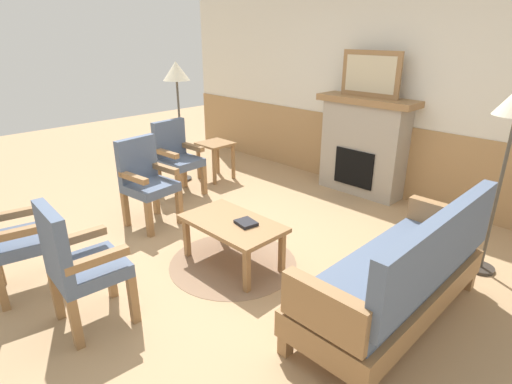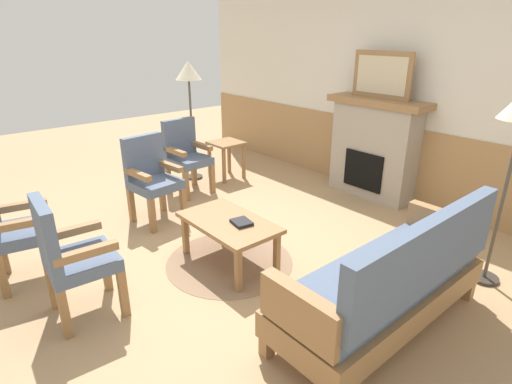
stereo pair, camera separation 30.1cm
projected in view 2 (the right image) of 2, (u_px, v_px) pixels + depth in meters
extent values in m
plane|color=tan|center=(229.00, 251.00, 4.10)|extent=(14.00, 14.00, 0.00)
cube|color=silver|center=(391.00, 91.00, 5.17)|extent=(7.20, 0.12, 2.70)
cube|color=#A87F51|center=(381.00, 158.00, 5.45)|extent=(7.20, 0.02, 0.95)
cube|color=#A39989|center=(373.00, 152.00, 5.30)|extent=(1.10, 0.36, 1.20)
cube|color=black|center=(363.00, 171.00, 5.26)|extent=(0.56, 0.02, 0.48)
cube|color=olive|center=(379.00, 102.00, 5.06)|extent=(1.30, 0.44, 0.08)
cube|color=olive|center=(382.00, 75.00, 4.94)|extent=(0.80, 0.03, 0.56)
cube|color=beige|center=(381.00, 75.00, 4.93)|extent=(0.68, 0.01, 0.44)
cube|color=olive|center=(402.00, 261.00, 3.78)|extent=(0.08, 0.08, 0.16)
cube|color=olive|center=(267.00, 345.00, 2.77)|extent=(0.08, 0.08, 0.16)
cube|color=olive|center=(468.00, 290.00, 3.36)|extent=(0.08, 0.08, 0.16)
cube|color=olive|center=(380.00, 295.00, 3.00)|extent=(0.70, 1.80, 0.20)
cube|color=slate|center=(382.00, 276.00, 2.94)|extent=(0.60, 1.70, 0.12)
cube|color=slate|center=(428.00, 255.00, 2.61)|extent=(0.10, 1.70, 0.50)
cube|color=olive|center=(442.00, 228.00, 3.41)|extent=(0.60, 0.10, 0.30)
cube|color=olive|center=(300.00, 313.00, 2.39)|extent=(0.60, 0.10, 0.30)
cube|color=olive|center=(185.00, 235.00, 4.00)|extent=(0.05, 0.05, 0.40)
cube|color=olive|center=(238.00, 270.00, 3.41)|extent=(0.05, 0.05, 0.40)
cube|color=olive|center=(222.00, 222.00, 4.27)|extent=(0.05, 0.05, 0.40)
cube|color=olive|center=(277.00, 253.00, 3.68)|extent=(0.05, 0.05, 0.40)
cube|color=olive|center=(229.00, 222.00, 3.76)|extent=(0.96, 0.56, 0.04)
cylinder|color=#896B51|center=(230.00, 262.00, 3.91)|extent=(1.21, 1.21, 0.01)
cube|color=black|center=(242.00, 222.00, 3.68)|extent=(0.21, 0.18, 0.03)
cube|color=olive|center=(212.00, 179.00, 5.51)|extent=(0.06, 0.06, 0.40)
cube|color=olive|center=(186.00, 186.00, 5.24)|extent=(0.06, 0.06, 0.40)
cube|color=olive|center=(194.00, 171.00, 5.80)|extent=(0.06, 0.06, 0.40)
cube|color=olive|center=(168.00, 178.00, 5.53)|extent=(0.06, 0.06, 0.40)
cube|color=slate|center=(189.00, 161.00, 5.43)|extent=(0.51, 0.51, 0.10)
cube|color=slate|center=(179.00, 137.00, 5.45)|extent=(0.11, 0.48, 0.48)
cube|color=olive|center=(201.00, 146.00, 5.50)|extent=(0.44, 0.10, 0.06)
cube|color=olive|center=(175.00, 151.00, 5.23)|extent=(0.44, 0.10, 0.06)
cube|color=olive|center=(184.00, 204.00, 4.70)|extent=(0.07, 0.07, 0.40)
cube|color=olive|center=(152.00, 216.00, 4.41)|extent=(0.07, 0.07, 0.40)
cube|color=olive|center=(162.00, 195.00, 4.97)|extent=(0.07, 0.07, 0.40)
cube|color=olive|center=(131.00, 205.00, 4.68)|extent=(0.07, 0.07, 0.40)
cube|color=slate|center=(156.00, 184.00, 4.60)|extent=(0.53, 0.53, 0.10)
cube|color=slate|center=(143.00, 156.00, 4.62)|extent=(0.13, 0.49, 0.48)
cube|color=olive|center=(170.00, 166.00, 4.67)|extent=(0.45, 0.12, 0.06)
cube|color=olive|center=(138.00, 174.00, 4.40)|extent=(0.45, 0.12, 0.06)
cube|color=olive|center=(54.00, 242.00, 3.86)|extent=(0.07, 0.07, 0.40)
cube|color=olive|center=(59.00, 263.00, 3.52)|extent=(0.07, 0.07, 0.40)
cube|color=olive|center=(3.00, 253.00, 3.67)|extent=(0.07, 0.07, 0.40)
cube|color=olive|center=(2.00, 276.00, 3.33)|extent=(0.07, 0.07, 0.40)
cube|color=slate|center=(24.00, 233.00, 3.50)|extent=(0.56, 0.56, 0.10)
cube|color=olive|center=(20.00, 206.00, 3.60)|extent=(0.15, 0.45, 0.06)
cube|color=olive|center=(20.00, 224.00, 3.27)|extent=(0.15, 0.45, 0.06)
cube|color=olive|center=(106.00, 269.00, 3.43)|extent=(0.06, 0.06, 0.40)
cube|color=olive|center=(123.00, 293.00, 3.12)|extent=(0.06, 0.06, 0.40)
cube|color=olive|center=(52.00, 286.00, 3.20)|extent=(0.06, 0.06, 0.40)
cube|color=olive|center=(65.00, 314.00, 2.89)|extent=(0.06, 0.06, 0.40)
cube|color=slate|center=(82.00, 261.00, 3.07)|extent=(0.51, 0.51, 0.10)
cube|color=slate|center=(46.00, 234.00, 2.85)|extent=(0.48, 0.12, 0.48)
cube|color=olive|center=(71.00, 231.00, 3.16)|extent=(0.10, 0.44, 0.06)
cube|color=olive|center=(86.00, 253.00, 2.85)|extent=(0.10, 0.44, 0.06)
cube|color=olive|center=(229.00, 156.00, 6.30)|extent=(0.04, 0.04, 0.52)
cube|color=olive|center=(244.00, 161.00, 6.04)|extent=(0.04, 0.04, 0.52)
cube|color=olive|center=(210.00, 160.00, 6.08)|extent=(0.04, 0.04, 0.52)
cube|color=olive|center=(224.00, 166.00, 5.83)|extent=(0.04, 0.04, 0.52)
cube|color=olive|center=(226.00, 143.00, 5.96)|extent=(0.44, 0.44, 0.03)
cylinder|color=#332D28|center=(484.00, 278.00, 3.64)|extent=(0.24, 0.24, 0.03)
cylinder|color=#4C473D|center=(502.00, 204.00, 3.37)|extent=(0.03, 0.03, 1.40)
cylinder|color=#332D28|center=(195.00, 177.00, 6.14)|extent=(0.24, 0.24, 0.03)
cylinder|color=#4C473D|center=(192.00, 130.00, 5.88)|extent=(0.03, 0.03, 1.40)
cone|color=beige|center=(188.00, 70.00, 5.57)|extent=(0.36, 0.36, 0.25)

